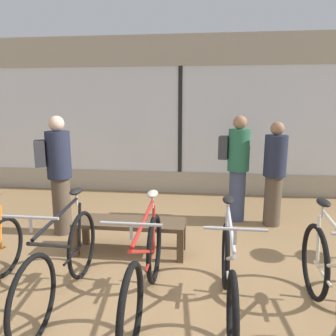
# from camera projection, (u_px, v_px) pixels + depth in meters

# --- Properties ---
(ground_plane) EXTENTS (24.00, 24.00, 0.00)m
(ground_plane) POSITION_uv_depth(u_px,v_px,m) (147.00, 294.00, 3.31)
(ground_plane) COLOR #99754C
(shop_back_wall) EXTENTS (12.00, 0.08, 3.20)m
(shop_back_wall) POSITION_uv_depth(u_px,v_px,m) (180.00, 115.00, 6.68)
(shop_back_wall) COLOR #B2A893
(shop_back_wall) RESTS_ON ground_plane
(bicycle_center_left) EXTENTS (0.46, 1.77, 1.05)m
(bicycle_center_left) POSITION_uv_depth(u_px,v_px,m) (62.00, 263.00, 3.10)
(bicycle_center_left) COLOR black
(bicycle_center_left) RESTS_ON ground_plane
(bicycle_center) EXTENTS (0.46, 1.81, 1.05)m
(bicycle_center) POSITION_uv_depth(u_px,v_px,m) (145.00, 270.00, 2.99)
(bicycle_center) COLOR black
(bicycle_center) RESTS_ON ground_plane
(bicycle_center_right) EXTENTS (0.46, 1.67, 1.02)m
(bicycle_center_right) POSITION_uv_depth(u_px,v_px,m) (228.00, 276.00, 2.93)
(bicycle_center_right) COLOR black
(bicycle_center_right) RESTS_ON ground_plane
(bicycle_right) EXTENTS (0.46, 1.73, 1.05)m
(bicycle_right) POSITION_uv_depth(u_px,v_px,m) (333.00, 285.00, 2.74)
(bicycle_right) COLOR black
(bicycle_right) RESTS_ON ground_plane
(display_bench) EXTENTS (1.40, 0.44, 0.43)m
(display_bench) POSITION_uv_depth(u_px,v_px,m) (130.00, 226.00, 4.16)
(display_bench) COLOR brown
(display_bench) RESTS_ON ground_plane
(customer_near_rack) EXTENTS (0.56, 0.47, 1.72)m
(customer_near_rack) POSITION_uv_depth(u_px,v_px,m) (58.00, 172.00, 4.66)
(customer_near_rack) COLOR brown
(customer_near_rack) RESTS_ON ground_plane
(customer_by_window) EXTENTS (0.52, 0.39, 1.70)m
(customer_by_window) POSITION_uv_depth(u_px,v_px,m) (237.00, 165.00, 5.21)
(customer_by_window) COLOR #424C6B
(customer_by_window) RESTS_ON ground_plane
(customer_mid_floor) EXTENTS (0.40, 0.40, 1.62)m
(customer_mid_floor) POSITION_uv_depth(u_px,v_px,m) (274.00, 172.00, 5.00)
(customer_mid_floor) COLOR brown
(customer_mid_floor) RESTS_ON ground_plane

